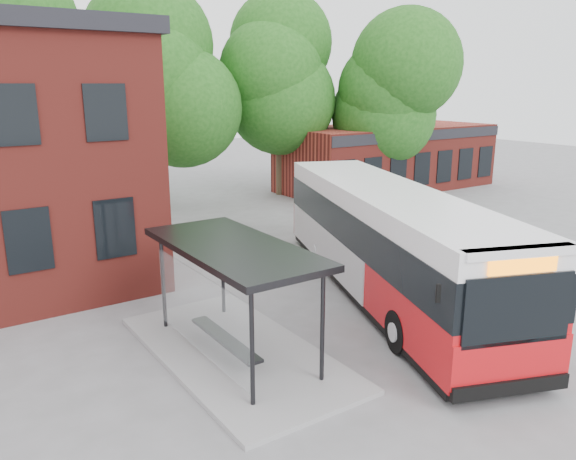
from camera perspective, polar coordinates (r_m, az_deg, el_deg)
ground at (r=17.59m, az=6.11°, el=-7.45°), size 100.00×100.00×0.00m
shop_row at (r=37.06m, az=10.04°, el=7.30°), size 14.00×6.20×4.00m
bus_shelter at (r=13.90m, az=-5.43°, el=-7.13°), size 3.60×7.00×2.90m
bike_rail at (r=30.62m, az=7.35°, el=2.45°), size 5.20×0.10×0.38m
tree_0 at (r=28.76m, az=-25.37°, el=11.09°), size 7.92×7.92×11.00m
tree_1 at (r=31.62m, az=-12.81°, el=11.76°), size 7.92×7.92×10.40m
tree_2 at (r=33.96m, az=-0.88°, el=12.79°), size 7.92×7.92×11.00m
tree_3 at (r=34.00m, az=10.14°, el=11.12°), size 7.04×7.04×9.28m
city_bus at (r=18.00m, az=10.00°, el=-1.29°), size 7.55×13.67×3.44m
bicycle_0 at (r=28.64m, az=4.84°, el=2.12°), size 1.64×1.03×0.82m
bicycle_1 at (r=29.58m, az=4.29°, el=2.80°), size 1.87×0.77×1.09m
bicycle_2 at (r=29.17m, az=6.15°, el=2.41°), size 1.83×1.03×0.91m
bicycle_3 at (r=29.74m, az=7.94°, el=2.65°), size 1.63×0.48×0.97m
bicycle_4 at (r=29.70m, az=8.04°, el=2.58°), size 1.86×1.11×0.92m
bicycle_5 at (r=31.30m, az=8.65°, el=3.31°), size 1.82×0.73×1.06m
bicycle_6 at (r=31.29m, az=9.99°, el=3.14°), size 1.89×0.90×0.95m
bicycle_7 at (r=31.71m, az=10.46°, el=3.36°), size 1.79×0.78×1.04m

